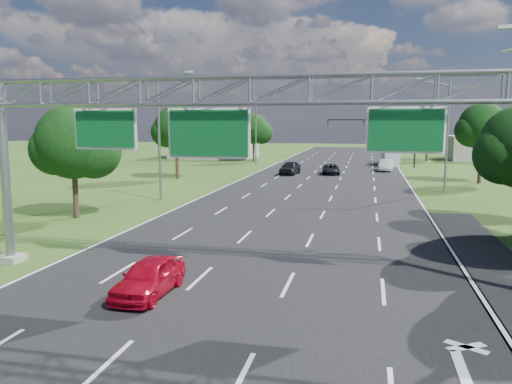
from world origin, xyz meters
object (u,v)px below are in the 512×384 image
(traffic_signal, at_px, (389,130))
(box_truck, at_px, (391,155))
(sign_gantry, at_px, (254,106))
(red_coupe, at_px, (149,277))

(traffic_signal, bearing_deg, box_truck, 83.10)
(traffic_signal, relative_size, box_truck, 1.59)
(sign_gantry, height_order, box_truck, sign_gantry)
(sign_gantry, xyz_separation_m, traffic_signal, (7.15, 53.00, -1.72))
(red_coupe, height_order, box_truck, box_truck)
(traffic_signal, height_order, red_coupe, traffic_signal)
(red_coupe, bearing_deg, sign_gantry, 39.89)
(traffic_signal, height_order, box_truck, traffic_signal)
(red_coupe, xyz_separation_m, box_truck, (10.99, 60.02, 0.69))
(sign_gantry, bearing_deg, traffic_signal, 82.32)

